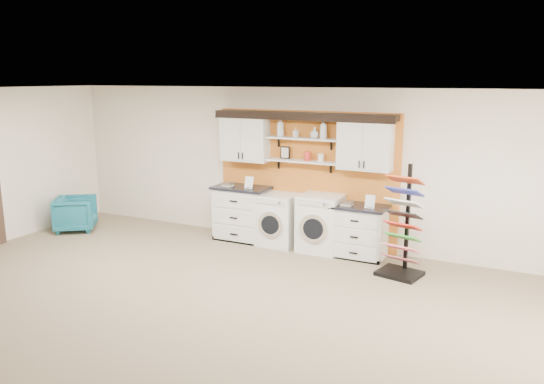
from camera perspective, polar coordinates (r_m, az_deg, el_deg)
The scene contains 22 objects.
floor at distance 6.59m, azimuth -10.29°, elevation -14.74°, with size 10.00×10.00×0.00m, color gray.
ceiling at distance 5.89m, azimuth -11.33°, elevation 10.37°, with size 10.00×10.00×0.00m, color white.
wall_back at distance 9.52m, azimuth 3.70°, elevation 2.72°, with size 10.00×10.00×0.00m, color silver.
accent_panel at distance 9.52m, azimuth 3.61°, elevation 1.50°, with size 3.40×0.07×2.40m, color #CA6E22.
upper_cabinet_left at distance 9.75m, azimuth -2.91°, elevation 5.80°, with size 0.90×0.35×0.84m.
upper_cabinet_right at distance 8.89m, azimuth 10.01°, elevation 5.01°, with size 0.90×0.35×0.84m.
shelf_lower at distance 9.32m, azimuth 3.24°, elevation 3.33°, with size 1.32×0.28×0.03m, color silver.
shelf_upper at distance 9.26m, azimuth 3.27°, elevation 5.77°, with size 1.32×0.28×0.03m, color silver.
crown_molding at distance 9.24m, azimuth 3.34°, elevation 8.23°, with size 3.30×0.41×0.13m.
picture_frame at distance 9.48m, azimuth 1.41°, elevation 4.26°, with size 0.18×0.02×0.22m.
canister_red at distance 9.26m, azimuth 3.82°, elevation 3.86°, with size 0.11×0.11×0.16m, color red.
canister_cream at distance 9.18m, azimuth 5.27°, elevation 3.69°, with size 0.10×0.10×0.14m, color silver.
base_cabinet_left at distance 9.87m, azimuth -3.25°, elevation -2.27°, with size 1.03×0.66×1.00m.
base_cabinet_right at distance 9.04m, azimuth 9.40°, elevation -4.17°, with size 0.90×0.66×0.88m.
washer at distance 9.54m, azimuth 0.70°, elevation -2.97°, with size 0.67×0.71×0.93m.
dryer at distance 9.23m, azimuth 5.24°, elevation -3.35°, with size 0.71×0.71×0.99m.
sample_rack at distance 8.30m, azimuth 13.80°, elevation -5.16°, with size 0.72×0.64×1.71m.
armchair at distance 11.16m, azimuth -20.37°, elevation -2.20°, with size 0.72×0.74×0.68m, color #18647A.
soap_bottle_a at distance 9.41m, azimuth 0.92°, elevation 7.02°, with size 0.13×0.13×0.34m, color silver.
soap_bottle_b at distance 9.30m, azimuth 2.58°, elevation 6.42°, with size 0.08×0.08×0.17m, color silver.
soap_bottle_c at distance 9.17m, azimuth 4.59°, elevation 6.38°, with size 0.15×0.15×0.19m, color silver.
soap_bottle_d at distance 9.10m, azimuth 5.55°, elevation 6.78°, with size 0.13×0.13×0.34m, color silver.
Camera 1 is at (3.55, -4.69, 2.96)m, focal length 35.00 mm.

